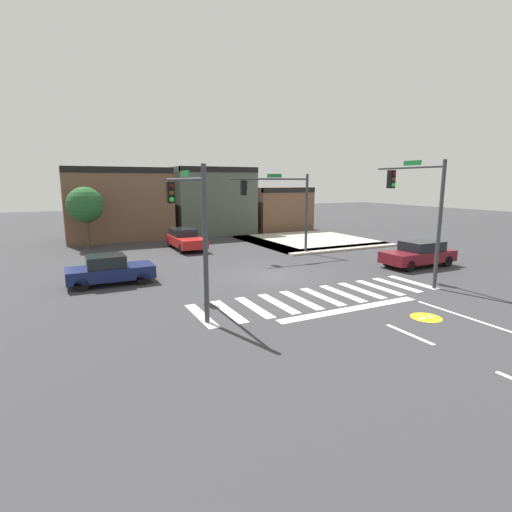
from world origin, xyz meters
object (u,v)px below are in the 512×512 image
traffic_signal_northeast (280,198)px  traffic_signal_southwest (188,212)px  car_red (185,239)px  car_maroon (419,254)px  roadside_tree (85,205)px  traffic_signal_southeast (417,199)px  car_navy (109,270)px

traffic_signal_northeast → traffic_signal_southwest: 12.21m
traffic_signal_southwest → car_red: traffic_signal_southwest is taller
car_maroon → roadside_tree: size_ratio=0.98×
traffic_signal_northeast → car_red: (-5.02, 5.69, -3.21)m
traffic_signal_southwest → car_maroon: (14.85, 1.45, -3.12)m
traffic_signal_northeast → traffic_signal_southeast: bearing=104.9°
car_red → roadside_tree: bearing=-116.4°
car_maroon → car_navy: car_maroon is taller
traffic_signal_northeast → car_maroon: (5.88, -6.85, -3.20)m
car_red → car_navy: bearing=-37.0°
traffic_signal_southwest → car_navy: (-2.53, 5.40, -3.17)m
traffic_signal_southwest → car_red: size_ratio=1.20×
car_navy → car_red: 10.75m
car_navy → roadside_tree: 12.20m
car_red → roadside_tree: size_ratio=1.01×
car_red → roadside_tree: (-6.70, 3.33, 2.58)m
traffic_signal_northeast → car_navy: (-11.50, -2.89, -3.25)m
traffic_signal_northeast → car_maroon: bearing=130.7°
traffic_signal_southwest → roadside_tree: bearing=9.0°
traffic_signal_southeast → roadside_tree: bearing=37.7°
traffic_signal_southeast → car_red: 17.20m
car_navy → car_red: size_ratio=0.87×
traffic_signal_southwest → car_navy: traffic_signal_southwest is taller
roadside_tree → car_maroon: bearing=-42.0°
traffic_signal_northeast → car_navy: bearing=14.1°
traffic_signal_southwest → car_red: 14.86m
traffic_signal_northeast → car_maroon: size_ratio=1.27×
traffic_signal_southeast → car_red: (-7.52, 15.08, -3.46)m
car_maroon → roadside_tree: (-17.61, 15.87, 2.57)m
traffic_signal_southeast → roadside_tree: (-14.22, 18.41, -0.88)m
traffic_signal_southeast → car_maroon: 5.46m
traffic_signal_southeast → traffic_signal_northeast: bearing=14.9°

